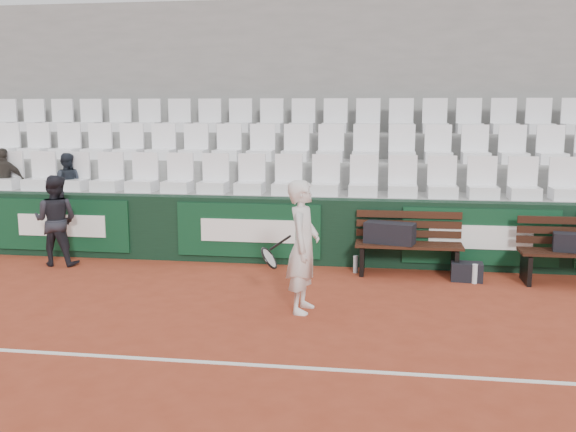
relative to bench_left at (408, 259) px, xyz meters
The scene contains 21 objects.
ground 4.17m from the bench_left, 121.62° to the right, with size 80.00×80.00×0.00m, color #9C3B23.
court_baseline 4.17m from the bench_left, 121.62° to the right, with size 18.00×0.06×0.01m, color white.
back_barrier 2.18m from the bench_left, 168.03° to the left, with size 18.00×0.34×1.00m.
grandstand_tier_front 2.45m from the bench_left, 153.63° to the left, with size 18.00×0.95×1.00m, color #969694.
grandstand_tier_mid 3.02m from the bench_left, 137.04° to the left, with size 18.00×0.95×1.45m, color #959592.
grandstand_tier_back 3.77m from the bench_left, 126.19° to the left, with size 18.00×0.95×1.90m, color gray.
grandstand_rear_wall 4.66m from the bench_left, 121.17° to the left, with size 18.00×0.30×4.40m, color gray.
seat_row_front 2.60m from the bench_left, 157.43° to the left, with size 11.90×0.44×0.63m, color white.
seat_row_mid 3.25m from the bench_left, 139.60° to the left, with size 11.90×0.44×0.63m, color white.
seat_row_back 4.07m from the bench_left, 127.86° to the left, with size 11.90×0.44×0.63m, color white.
bench_left is the anchor object (origin of this frame).
bench_right 2.23m from the bench_left, ahead, with size 1.50×0.56×0.45m, color black.
sports_bag_left 0.46m from the bench_left, behind, with size 0.69×0.30×0.30m, color black.
sports_bag_right 2.20m from the bench_left, ahead, with size 0.53×0.25×0.25m, color black.
sports_bag_ground 0.83m from the bench_left, 15.96° to the right, with size 0.42×0.26×0.26m, color black.
water_bottle_near 0.75m from the bench_left, behind, with size 0.07×0.07×0.25m, color silver.
water_bottle_far 0.95m from the bench_left, 21.50° to the right, with size 0.07×0.07×0.27m, color silver.
tennis_player 2.33m from the bench_left, 124.32° to the right, with size 0.71×0.60×1.54m.
ball_kid 5.25m from the bench_left, behind, with size 0.66×0.52×1.37m, color black.
spectator_b 6.93m from the bench_left, behind, with size 0.66×0.28×1.13m, color #2E2A25.
spectator_c 5.85m from the bench_left, behind, with size 0.52×0.40×1.06m, color #1F242E.
Camera 1 is at (1.79, -5.50, 2.35)m, focal length 40.00 mm.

